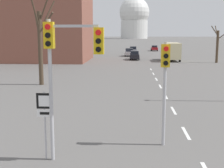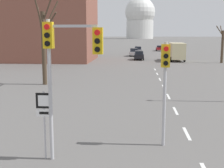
{
  "view_description": "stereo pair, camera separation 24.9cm",
  "coord_description": "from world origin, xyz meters",
  "px_view_note": "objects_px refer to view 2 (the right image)",
  "views": [
    {
      "loc": [
        -2.75,
        -6.5,
        4.87
      ],
      "look_at": [
        -3.54,
        6.75,
        2.68
      ],
      "focal_mm": 50.0,
      "sensor_mm": 36.0,
      "label": 1
    },
    {
      "loc": [
        -2.5,
        -6.49,
        4.87
      ],
      "look_at": [
        -3.54,
        6.75,
        2.68
      ],
      "focal_mm": 50.0,
      "sensor_mm": 36.0,
      "label": 2
    }
  ],
  "objects_px": {
    "traffic_signal_near_left": "(66,55)",
    "traffic_signal_centre_tall": "(165,74)",
    "sedan_far_left": "(138,50)",
    "sedan_near_left": "(159,48)",
    "sedan_near_right": "(134,52)",
    "sedan_mid_centre": "(139,55)",
    "delivery_truck": "(176,51)",
    "route_sign_post": "(44,113)"
  },
  "relations": [
    {
      "from": "traffic_signal_centre_tall",
      "to": "delivery_truck",
      "type": "relative_size",
      "value": 0.62
    },
    {
      "from": "sedan_near_left",
      "to": "sedan_far_left",
      "type": "height_order",
      "value": "sedan_far_left"
    },
    {
      "from": "traffic_signal_centre_tall",
      "to": "sedan_near_left",
      "type": "height_order",
      "value": "traffic_signal_centre_tall"
    },
    {
      "from": "traffic_signal_centre_tall",
      "to": "sedan_mid_centre",
      "type": "relative_size",
      "value": 0.98
    },
    {
      "from": "traffic_signal_near_left",
      "to": "sedan_mid_centre",
      "type": "xyz_separation_m",
      "value": [
        3.06,
        45.85,
        -3.23
      ]
    },
    {
      "from": "delivery_truck",
      "to": "traffic_signal_near_left",
      "type": "bearing_deg",
      "value": -102.26
    },
    {
      "from": "traffic_signal_centre_tall",
      "to": "sedan_far_left",
      "type": "relative_size",
      "value": 0.98
    },
    {
      "from": "sedan_near_right",
      "to": "traffic_signal_near_left",
      "type": "bearing_deg",
      "value": -92.17
    },
    {
      "from": "route_sign_post",
      "to": "sedan_near_left",
      "type": "distance_m",
      "value": 74.9
    },
    {
      "from": "route_sign_post",
      "to": "traffic_signal_centre_tall",
      "type": "bearing_deg",
      "value": 21.2
    },
    {
      "from": "traffic_signal_near_left",
      "to": "traffic_signal_centre_tall",
      "type": "height_order",
      "value": "traffic_signal_near_left"
    },
    {
      "from": "sedan_near_left",
      "to": "sedan_mid_centre",
      "type": "height_order",
      "value": "sedan_mid_centre"
    },
    {
      "from": "sedan_near_left",
      "to": "sedan_near_right",
      "type": "relative_size",
      "value": 0.99
    },
    {
      "from": "traffic_signal_near_left",
      "to": "traffic_signal_centre_tall",
      "type": "relative_size",
      "value": 1.19
    },
    {
      "from": "sedan_near_right",
      "to": "sedan_mid_centre",
      "type": "bearing_deg",
      "value": -83.36
    },
    {
      "from": "traffic_signal_near_left",
      "to": "delivery_truck",
      "type": "xyz_separation_m",
      "value": [
        9.55,
        43.96,
        -2.37
      ]
    },
    {
      "from": "sedan_mid_centre",
      "to": "delivery_truck",
      "type": "height_order",
      "value": "delivery_truck"
    },
    {
      "from": "sedan_near_right",
      "to": "sedan_mid_centre",
      "type": "xyz_separation_m",
      "value": [
        1.0,
        -8.62,
        0.0
      ]
    },
    {
      "from": "route_sign_post",
      "to": "sedan_mid_centre",
      "type": "xyz_separation_m",
      "value": [
        3.96,
        45.8,
        -0.99
      ]
    },
    {
      "from": "sedan_near_left",
      "to": "sedan_far_left",
      "type": "relative_size",
      "value": 0.91
    },
    {
      "from": "sedan_far_left",
      "to": "route_sign_post",
      "type": "bearing_deg",
      "value": -93.37
    },
    {
      "from": "route_sign_post",
      "to": "sedan_mid_centre",
      "type": "bearing_deg",
      "value": 85.06
    },
    {
      "from": "sedan_near_left",
      "to": "traffic_signal_near_left",
      "type": "bearing_deg",
      "value": -96.72
    },
    {
      "from": "traffic_signal_centre_tall",
      "to": "sedan_near_left",
      "type": "distance_m",
      "value": 72.65
    },
    {
      "from": "route_sign_post",
      "to": "sedan_near_right",
      "type": "distance_m",
      "value": 54.51
    },
    {
      "from": "sedan_mid_centre",
      "to": "sedan_near_right",
      "type": "bearing_deg",
      "value": 96.64
    },
    {
      "from": "sedan_mid_centre",
      "to": "traffic_signal_centre_tall",
      "type": "bearing_deg",
      "value": -89.02
    },
    {
      "from": "route_sign_post",
      "to": "sedan_near_left",
      "type": "bearing_deg",
      "value": 82.59
    },
    {
      "from": "delivery_truck",
      "to": "sedan_near_right",
      "type": "bearing_deg",
      "value": 125.49
    },
    {
      "from": "traffic_signal_near_left",
      "to": "route_sign_post",
      "type": "bearing_deg",
      "value": 177.13
    },
    {
      "from": "route_sign_post",
      "to": "delivery_truck",
      "type": "distance_m",
      "value": 45.14
    },
    {
      "from": "sedan_near_right",
      "to": "sedan_far_left",
      "type": "relative_size",
      "value": 0.91
    },
    {
      "from": "traffic_signal_near_left",
      "to": "traffic_signal_centre_tall",
      "type": "bearing_deg",
      "value": 26.15
    },
    {
      "from": "traffic_signal_near_left",
      "to": "sedan_near_left",
      "type": "height_order",
      "value": "traffic_signal_near_left"
    },
    {
      "from": "route_sign_post",
      "to": "delivery_truck",
      "type": "xyz_separation_m",
      "value": [
        10.45,
        43.91,
        -0.13
      ]
    },
    {
      "from": "sedan_near_left",
      "to": "sedan_mid_centre",
      "type": "relative_size",
      "value": 0.91
    },
    {
      "from": "traffic_signal_centre_tall",
      "to": "sedan_far_left",
      "type": "bearing_deg",
      "value": 90.79
    },
    {
      "from": "traffic_signal_near_left",
      "to": "sedan_near_left",
      "type": "distance_m",
      "value": 74.9
    },
    {
      "from": "traffic_signal_near_left",
      "to": "sedan_near_left",
      "type": "relative_size",
      "value": 1.28
    },
    {
      "from": "sedan_far_left",
      "to": "delivery_truck",
      "type": "relative_size",
      "value": 0.64
    },
    {
      "from": "sedan_mid_centre",
      "to": "sedan_far_left",
      "type": "height_order",
      "value": "sedan_mid_centre"
    },
    {
      "from": "sedan_near_right",
      "to": "sedan_far_left",
      "type": "xyz_separation_m",
      "value": [
        0.88,
        10.68,
        -0.03
      ]
    }
  ]
}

